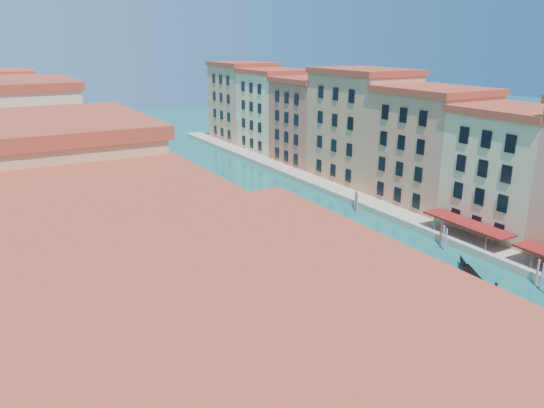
# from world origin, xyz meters

# --- Properties ---
(left_bank_palazzos) EXTENTS (12.80, 128.40, 21.00)m
(left_bank_palazzos) POSITION_xyz_m (-26.00, 64.68, 9.71)
(left_bank_palazzos) COLOR beige
(left_bank_palazzos) RESTS_ON ground
(right_bank_palazzos) EXTENTS (12.80, 128.40, 21.00)m
(right_bank_palazzos) POSITION_xyz_m (30.00, 65.00, 9.75)
(right_bank_palazzos) COLOR #9E3D36
(right_bank_palazzos) RESTS_ON ground
(quay) EXTENTS (4.00, 140.00, 1.00)m
(quay) POSITION_xyz_m (22.00, 65.00, 0.50)
(quay) COLOR #AFA58D
(quay) RESTS_ON ground
(mooring_poles_right) EXTENTS (1.44, 54.24, 3.20)m
(mooring_poles_right) POSITION_xyz_m (19.10, 28.80, 1.30)
(mooring_poles_right) COLOR #4F2C1B
(mooring_poles_right) RESTS_ON ground
(vaporetto_far) EXTENTS (6.34, 21.94, 3.22)m
(vaporetto_far) POSITION_xyz_m (-0.84, 61.77, 1.45)
(vaporetto_far) COLOR silver
(vaporetto_far) RESTS_ON ground
(gondola_fore) EXTENTS (5.01, 12.34, 2.54)m
(gondola_fore) POSITION_xyz_m (6.90, 25.54, 0.43)
(gondola_fore) COLOR black
(gondola_fore) RESTS_ON ground
(gondola_right) EXTENTS (6.95, 11.58, 2.53)m
(gondola_right) POSITION_xyz_m (13.80, 29.61, 0.48)
(gondola_right) COLOR black
(gondola_right) RESTS_ON ground
(gondola_far) EXTENTS (6.86, 11.91, 1.83)m
(gondola_far) POSITION_xyz_m (7.61, 49.67, 0.38)
(gondola_far) COLOR black
(gondola_far) RESTS_ON ground
(motorboat_mid) EXTENTS (4.49, 7.35, 1.45)m
(motorboat_mid) POSITION_xyz_m (-2.46, 41.09, 0.57)
(motorboat_mid) COLOR silver
(motorboat_mid) RESTS_ON ground
(motorboat_far) EXTENTS (3.26, 7.98, 1.61)m
(motorboat_far) POSITION_xyz_m (0.37, 90.98, 0.63)
(motorboat_far) COLOR white
(motorboat_far) RESTS_ON ground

